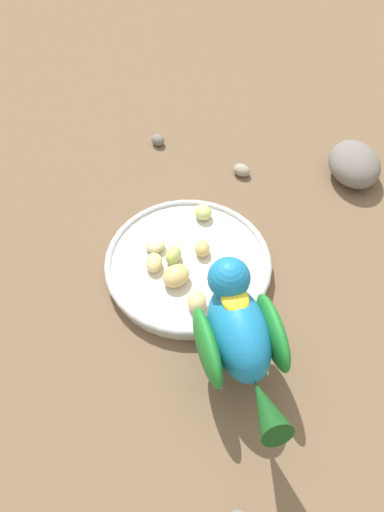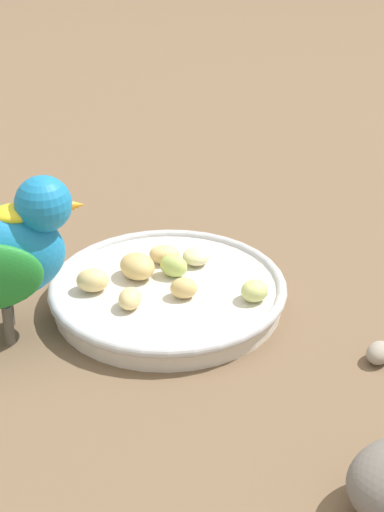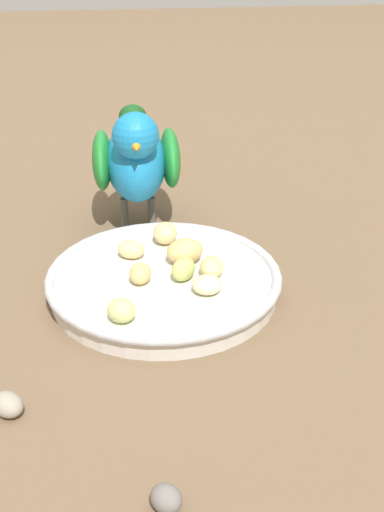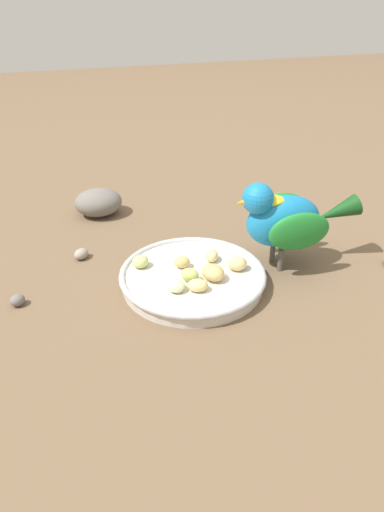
# 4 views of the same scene
# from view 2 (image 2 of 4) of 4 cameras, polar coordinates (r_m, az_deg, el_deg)

# --- Properties ---
(ground_plane) EXTENTS (4.00, 4.00, 0.00)m
(ground_plane) POSITION_cam_2_polar(r_m,az_deg,el_deg) (0.80, -0.24, -2.43)
(ground_plane) COLOR brown
(feeding_bowl) EXTENTS (0.23, 0.23, 0.03)m
(feeding_bowl) POSITION_cam_2_polar(r_m,az_deg,el_deg) (0.77, -1.78, -2.65)
(feeding_bowl) COLOR beige
(feeding_bowl) RESTS_ON ground_plane
(apple_piece_0) EXTENTS (0.03, 0.03, 0.02)m
(apple_piece_0) POSITION_cam_2_polar(r_m,az_deg,el_deg) (0.80, 0.28, -0.03)
(apple_piece_0) COLOR beige
(apple_piece_0) RESTS_ON feeding_bowl
(apple_piece_1) EXTENTS (0.03, 0.03, 0.02)m
(apple_piece_1) POSITION_cam_2_polar(r_m,az_deg,el_deg) (0.74, -0.61, -2.36)
(apple_piece_1) COLOR tan
(apple_piece_1) RESTS_ON feeding_bowl
(apple_piece_2) EXTENTS (0.03, 0.03, 0.02)m
(apple_piece_2) POSITION_cam_2_polar(r_m,az_deg,el_deg) (0.74, 4.59, -2.55)
(apple_piece_2) COLOR #C6D17A
(apple_piece_2) RESTS_ON feeding_bowl
(apple_piece_3) EXTENTS (0.03, 0.04, 0.02)m
(apple_piece_3) POSITION_cam_2_polar(r_m,az_deg,el_deg) (0.78, -1.35, -0.73)
(apple_piece_3) COLOR #B2CC66
(apple_piece_3) RESTS_ON feeding_bowl
(apple_piece_4) EXTENTS (0.03, 0.04, 0.02)m
(apple_piece_4) POSITION_cam_2_polar(r_m,az_deg,el_deg) (0.80, -2.04, 0.12)
(apple_piece_4) COLOR #E5C67F
(apple_piece_4) RESTS_ON feeding_bowl
(apple_piece_5) EXTENTS (0.03, 0.04, 0.02)m
(apple_piece_5) POSITION_cam_2_polar(r_m,az_deg,el_deg) (0.76, -7.27, -1.77)
(apple_piece_5) COLOR #E5C67F
(apple_piece_5) RESTS_ON feeding_bowl
(apple_piece_6) EXTENTS (0.03, 0.03, 0.02)m
(apple_piece_6) POSITION_cam_2_polar(r_m,az_deg,el_deg) (0.73, -4.55, -3.12)
(apple_piece_6) COLOR #E5C67F
(apple_piece_6) RESTS_ON feeding_bowl
(apple_piece_7) EXTENTS (0.05, 0.05, 0.02)m
(apple_piece_7) POSITION_cam_2_polar(r_m,az_deg,el_deg) (0.77, -4.00, -0.80)
(apple_piece_7) COLOR tan
(apple_piece_7) RESTS_ON feeding_bowl
(pebble_0) EXTENTS (0.03, 0.03, 0.02)m
(pebble_0) POSITION_cam_2_polar(r_m,az_deg,el_deg) (0.71, 13.50, -6.89)
(pebble_0) COLOR gray
(pebble_0) RESTS_ON ground_plane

